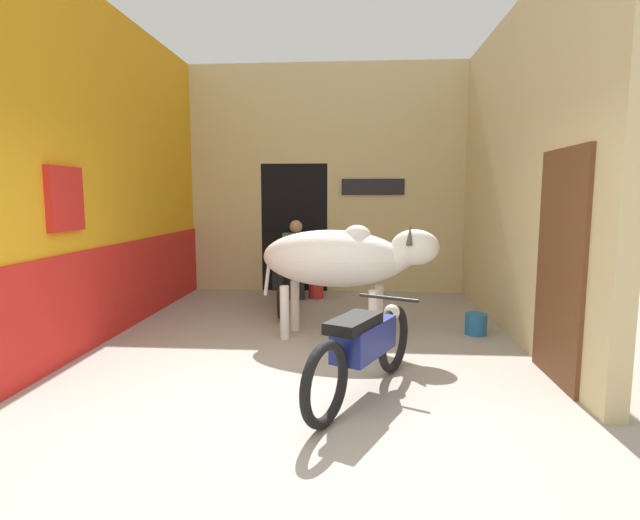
{
  "coord_description": "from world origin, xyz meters",
  "views": [
    {
      "loc": [
        0.54,
        -3.65,
        1.68
      ],
      "look_at": [
        0.1,
        2.29,
        0.91
      ],
      "focal_mm": 28.0,
      "sensor_mm": 36.0,
      "label": 1
    }
  ],
  "objects_px": {
    "plastic_stool": "(316,283)",
    "bucket": "(476,324)",
    "cow": "(341,259)",
    "motorcycle_far": "(284,280)",
    "motorcycle_near": "(364,345)",
    "shopkeeper_seated": "(296,257)"
  },
  "relations": [
    {
      "from": "plastic_stool",
      "to": "bucket",
      "type": "bearing_deg",
      "value": -43.79
    },
    {
      "from": "bucket",
      "to": "cow",
      "type": "bearing_deg",
      "value": -169.74
    },
    {
      "from": "motorcycle_far",
      "to": "plastic_stool",
      "type": "xyz_separation_m",
      "value": [
        0.42,
        0.78,
        -0.18
      ]
    },
    {
      "from": "cow",
      "to": "motorcycle_near",
      "type": "xyz_separation_m",
      "value": [
        0.25,
        -1.69,
        -0.52
      ]
    },
    {
      "from": "motorcycle_far",
      "to": "cow",
      "type": "bearing_deg",
      "value": -59.73
    },
    {
      "from": "cow",
      "to": "bucket",
      "type": "distance_m",
      "value": 1.86
    },
    {
      "from": "cow",
      "to": "shopkeeper_seated",
      "type": "height_order",
      "value": "cow"
    },
    {
      "from": "motorcycle_far",
      "to": "plastic_stool",
      "type": "distance_m",
      "value": 0.91
    },
    {
      "from": "motorcycle_near",
      "to": "plastic_stool",
      "type": "height_order",
      "value": "motorcycle_near"
    },
    {
      "from": "shopkeeper_seated",
      "to": "motorcycle_far",
      "type": "bearing_deg",
      "value": -96.44
    },
    {
      "from": "motorcycle_near",
      "to": "cow",
      "type": "bearing_deg",
      "value": 98.48
    },
    {
      "from": "motorcycle_near",
      "to": "bucket",
      "type": "relative_size",
      "value": 7.04
    },
    {
      "from": "cow",
      "to": "motorcycle_near",
      "type": "distance_m",
      "value": 1.78
    },
    {
      "from": "cow",
      "to": "motorcycle_near",
      "type": "height_order",
      "value": "cow"
    },
    {
      "from": "motorcycle_far",
      "to": "bucket",
      "type": "distance_m",
      "value": 2.86
    },
    {
      "from": "motorcycle_near",
      "to": "bucket",
      "type": "xyz_separation_m",
      "value": [
        1.39,
        1.98,
        -0.31
      ]
    },
    {
      "from": "cow",
      "to": "bucket",
      "type": "xyz_separation_m",
      "value": [
        1.64,
        0.3,
        -0.83
      ]
    },
    {
      "from": "plastic_stool",
      "to": "motorcycle_far",
      "type": "bearing_deg",
      "value": -118.57
    },
    {
      "from": "motorcycle_far",
      "to": "shopkeeper_seated",
      "type": "bearing_deg",
      "value": 83.56
    },
    {
      "from": "shopkeeper_seated",
      "to": "bucket",
      "type": "distance_m",
      "value": 3.25
    },
    {
      "from": "cow",
      "to": "motorcycle_far",
      "type": "bearing_deg",
      "value": 120.27
    },
    {
      "from": "motorcycle_near",
      "to": "motorcycle_far",
      "type": "relative_size",
      "value": 0.91
    }
  ]
}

